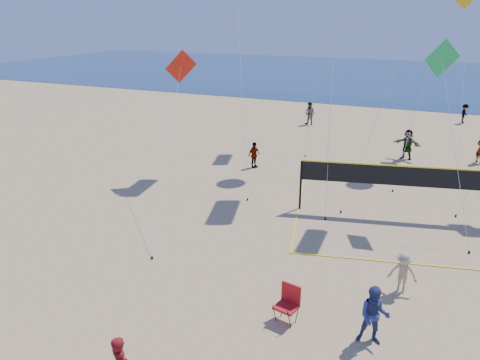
% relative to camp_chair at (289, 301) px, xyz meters
% --- Properties ---
extents(ocean, '(140.00, 50.00, 0.03)m').
position_rel_camp_chair_xyz_m(ocean, '(-0.51, 59.70, -0.64)').
color(ocean, navy).
rests_on(ocean, ground).
extents(bystander_a, '(0.93, 0.77, 1.73)m').
position_rel_camp_chair_xyz_m(bystander_a, '(2.43, -0.02, 0.21)').
color(bystander_a, navy).
rests_on(bystander_a, ground).
extents(bystander_b, '(0.93, 0.56, 1.42)m').
position_rel_camp_chair_xyz_m(bystander_b, '(2.92, 2.89, 0.05)').
color(bystander_b, tan).
rests_on(bystander_b, ground).
extents(far_person_0, '(0.69, 0.97, 1.53)m').
position_rel_camp_chair_xyz_m(far_person_0, '(-6.34, 13.06, 0.11)').
color(far_person_0, gray).
rests_on(far_person_0, ground).
extents(far_person_1, '(1.82, 1.05, 1.87)m').
position_rel_camp_chair_xyz_m(far_person_1, '(1.71, 18.44, 0.27)').
color(far_person_1, gray).
rests_on(far_person_1, ground).
extents(far_person_3, '(1.05, 0.92, 1.82)m').
position_rel_camp_chair_xyz_m(far_person_3, '(-6.33, 25.15, 0.25)').
color(far_person_3, gray).
rests_on(far_person_3, ground).
extents(far_person_4, '(0.89, 1.15, 1.58)m').
position_rel_camp_chair_xyz_m(far_person_4, '(5.12, 30.74, 0.13)').
color(far_person_4, gray).
rests_on(far_person_4, ground).
extents(camp_chair, '(0.73, 0.86, 1.29)m').
position_rel_camp_chair_xyz_m(camp_chair, '(0.00, 0.00, 0.00)').
color(camp_chair, '#AB1317').
rests_on(camp_chair, ground).
extents(volleyball_net, '(10.60, 10.49, 2.38)m').
position_rel_camp_chair_xyz_m(volleyball_net, '(2.15, 9.16, 0.97)').
color(volleyball_net, black).
rests_on(volleyball_net, ground).
extents(kite_3, '(4.40, 8.76, 6.85)m').
position_rel_camp_chair_xyz_m(kite_3, '(-9.06, 9.60, 5.01)').
color(kite_3, red).
rests_on(kite_3, ground).
extents(kite_4, '(2.66, 3.47, 7.67)m').
position_rel_camp_chair_xyz_m(kite_4, '(3.19, 9.48, 5.86)').
color(kite_4, green).
rests_on(kite_4, ground).
extents(kite_9, '(1.73, 5.23, 10.50)m').
position_rel_camp_chair_xyz_m(kite_9, '(3.92, 21.70, 8.47)').
color(kite_9, gold).
rests_on(kite_9, ground).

